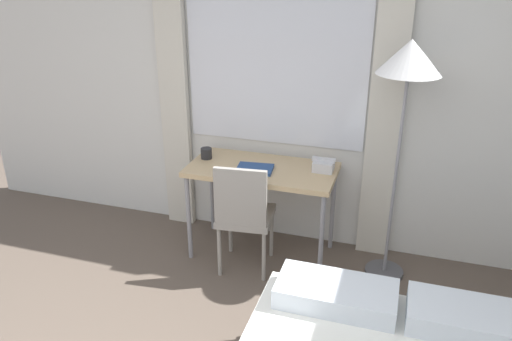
{
  "coord_description": "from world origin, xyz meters",
  "views": [
    {
      "loc": [
        1.09,
        -1.05,
        2.27
      ],
      "look_at": [
        0.16,
        1.91,
        0.91
      ],
      "focal_mm": 35.0,
      "sensor_mm": 36.0,
      "label": 1
    }
  ],
  "objects_px": {
    "telephone": "(323,165)",
    "standing_lamp": "(408,74)",
    "desk_chair": "(244,212)",
    "book": "(255,169)",
    "desk": "(262,175)",
    "mug": "(206,153)"
  },
  "relations": [
    {
      "from": "book",
      "to": "standing_lamp",
      "type": "bearing_deg",
      "value": 3.83
    },
    {
      "from": "desk_chair",
      "to": "book",
      "type": "distance_m",
      "value": 0.34
    },
    {
      "from": "desk_chair",
      "to": "telephone",
      "type": "bearing_deg",
      "value": 28.8
    },
    {
      "from": "desk",
      "to": "desk_chair",
      "type": "height_order",
      "value": "desk_chair"
    },
    {
      "from": "desk",
      "to": "standing_lamp",
      "type": "height_order",
      "value": "standing_lamp"
    },
    {
      "from": "desk",
      "to": "standing_lamp",
      "type": "distance_m",
      "value": 1.31
    },
    {
      "from": "desk",
      "to": "standing_lamp",
      "type": "relative_size",
      "value": 0.64
    },
    {
      "from": "desk",
      "to": "telephone",
      "type": "xyz_separation_m",
      "value": [
        0.46,
        0.08,
        0.11
      ]
    },
    {
      "from": "book",
      "to": "mug",
      "type": "relative_size",
      "value": 3.26
    },
    {
      "from": "desk_chair",
      "to": "standing_lamp",
      "type": "bearing_deg",
      "value": 8.77
    },
    {
      "from": "telephone",
      "to": "book",
      "type": "relative_size",
      "value": 0.6
    },
    {
      "from": "desk_chair",
      "to": "standing_lamp",
      "type": "height_order",
      "value": "standing_lamp"
    },
    {
      "from": "standing_lamp",
      "to": "telephone",
      "type": "relative_size",
      "value": 10.17
    },
    {
      "from": "standing_lamp",
      "to": "telephone",
      "type": "bearing_deg",
      "value": 171.31
    },
    {
      "from": "standing_lamp",
      "to": "desk",
      "type": "bearing_deg",
      "value": 179.86
    },
    {
      "from": "desk_chair",
      "to": "book",
      "type": "height_order",
      "value": "desk_chair"
    },
    {
      "from": "desk",
      "to": "telephone",
      "type": "height_order",
      "value": "telephone"
    },
    {
      "from": "book",
      "to": "mug",
      "type": "bearing_deg",
      "value": 165.58
    },
    {
      "from": "desk_chair",
      "to": "standing_lamp",
      "type": "xyz_separation_m",
      "value": [
        1.04,
        0.28,
        1.04
      ]
    },
    {
      "from": "telephone",
      "to": "mug",
      "type": "xyz_separation_m",
      "value": [
        -0.94,
        -0.04,
        -0.0
      ]
    },
    {
      "from": "book",
      "to": "mug",
      "type": "xyz_separation_m",
      "value": [
        -0.44,
        0.11,
        0.03
      ]
    },
    {
      "from": "telephone",
      "to": "standing_lamp",
      "type": "bearing_deg",
      "value": -8.69
    }
  ]
}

